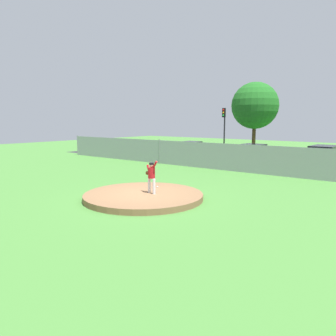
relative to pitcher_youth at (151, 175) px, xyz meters
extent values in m
plane|color=#427A33|center=(-0.27, 5.75, -1.13)|extent=(80.00, 80.00, 0.00)
cube|color=#2B2B2D|center=(-0.27, 14.25, -1.13)|extent=(44.00, 7.00, 0.01)
cylinder|color=brown|center=(-0.27, -0.25, -1.00)|extent=(5.47, 5.47, 0.26)
cylinder|color=silver|center=(-0.19, 0.07, -0.52)|extent=(0.13, 0.13, 0.70)
cylinder|color=silver|center=(0.22, -0.07, -0.52)|extent=(0.13, 0.13, 0.70)
cylinder|color=maroon|center=(0.01, 0.00, 0.08)|extent=(0.32, 0.32, 0.50)
cylinder|color=maroon|center=(0.19, 0.00, 0.44)|extent=(0.42, 0.22, 0.45)
cylinder|color=maroon|center=(-0.17, 0.00, 0.21)|extent=(0.29, 0.17, 0.46)
ellipsoid|color=#4C2D14|center=(-0.29, 0.05, 0.04)|extent=(0.20, 0.12, 0.18)
sphere|color=tan|center=(0.01, 0.00, 0.43)|extent=(0.20, 0.20, 0.20)
cylinder|color=black|center=(0.01, 0.00, 0.50)|extent=(0.21, 0.21, 0.09)
sphere|color=white|center=(-0.62, 1.15, -0.84)|extent=(0.07, 0.07, 0.07)
cube|color=gray|center=(-0.27, 9.75, -0.16)|extent=(36.84, 0.03, 1.94)
cylinder|color=slate|center=(-18.69, 9.75, -0.11)|extent=(0.07, 0.07, 2.04)
cylinder|color=slate|center=(-7.64, 9.75, -0.11)|extent=(0.07, 0.07, 2.04)
cube|color=#232328|center=(3.98, 14.50, -0.44)|extent=(1.93, 4.34, 0.76)
cube|color=black|center=(3.98, 14.50, 0.29)|extent=(1.72, 2.41, 0.69)
cylinder|color=black|center=(4.02, 15.83, -0.81)|extent=(1.86, 0.71, 0.64)
cylinder|color=black|center=(3.93, 13.18, -0.81)|extent=(1.86, 0.71, 0.64)
cube|color=silver|center=(-7.73, 14.12, -0.46)|extent=(1.92, 4.36, 0.71)
cube|color=black|center=(-7.73, 14.12, 0.18)|extent=(1.68, 2.43, 0.57)
cylinder|color=black|center=(-7.66, 15.45, -0.81)|extent=(1.79, 0.73, 0.64)
cylinder|color=black|center=(-7.79, 12.80, -0.81)|extent=(1.79, 0.73, 0.64)
cube|color=#146066|center=(-1.68, 14.67, -0.46)|extent=(2.18, 4.17, 0.70)
cube|color=black|center=(-1.68, 14.67, 0.17)|extent=(1.90, 2.34, 0.57)
cylinder|color=black|center=(-1.59, 15.92, -0.81)|extent=(1.99, 0.78, 0.64)
cylinder|color=black|center=(-1.78, 13.42, -0.81)|extent=(1.99, 0.78, 0.64)
cylinder|color=black|center=(-6.21, 18.22, 1.25)|extent=(0.14, 0.14, 4.76)
cube|color=black|center=(-6.21, 18.04, 3.18)|extent=(0.28, 0.24, 0.90)
sphere|color=red|center=(-6.21, 17.92, 3.45)|extent=(0.18, 0.18, 0.18)
sphere|color=orange|center=(-6.21, 17.92, 3.18)|extent=(0.18, 0.18, 0.18)
sphere|color=green|center=(-6.21, 17.92, 2.91)|extent=(0.18, 0.18, 0.18)
cylinder|color=#4C331E|center=(-4.64, 21.82, 0.56)|extent=(0.38, 0.38, 3.39)
sphere|color=#1D601D|center=(-4.64, 21.82, 3.96)|extent=(4.86, 4.86, 4.86)
camera|label=1|loc=(9.70, -11.09, 2.46)|focal=34.98mm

